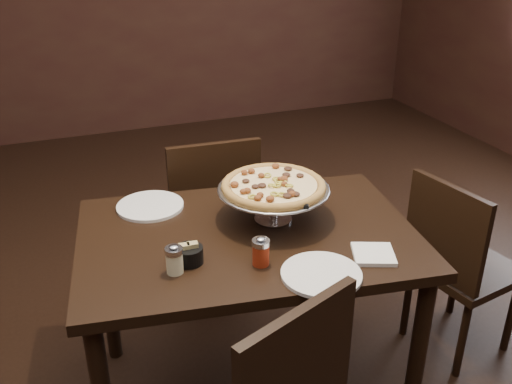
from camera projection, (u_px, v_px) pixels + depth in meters
name	position (u px, v px, depth m)	size (l,w,h in m)	color
room	(252.00, 54.00, 1.68)	(6.04, 7.04, 2.84)	black
dining_table	(248.00, 256.00, 2.08)	(1.30, 0.97, 0.75)	black
pizza_stand	(274.00, 186.00, 2.07)	(0.41, 0.41, 0.17)	#B0B0B7
parmesan_shaker	(174.00, 260.00, 1.79)	(0.06, 0.06, 0.10)	#F1EFBC
pepper_flake_shaker	(261.00, 252.00, 1.83)	(0.06, 0.06, 0.10)	maroon
packet_caddy	(189.00, 254.00, 1.85)	(0.09, 0.09, 0.07)	black
napkin_stack	(373.00, 254.00, 1.89)	(0.13, 0.13, 0.01)	white
plate_left	(150.00, 206.00, 2.21)	(0.26, 0.26, 0.01)	white
plate_near	(321.00, 274.00, 1.79)	(0.26, 0.26, 0.01)	white
serving_spatula	(306.00, 201.00, 1.97)	(0.15, 0.15, 0.02)	#B0B0B7
chair_far	(211.00, 214.00, 2.72)	(0.44, 0.44, 0.89)	black
chair_side	(457.00, 261.00, 2.41)	(0.45, 0.45, 0.83)	black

